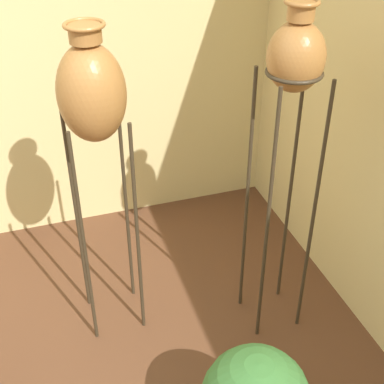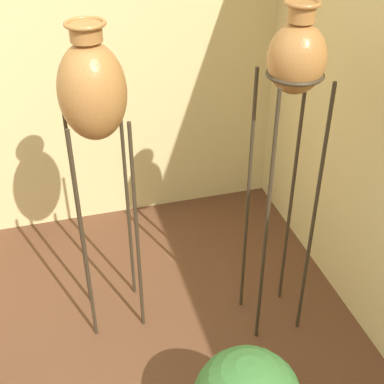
{
  "view_description": "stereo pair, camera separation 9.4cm",
  "coord_description": "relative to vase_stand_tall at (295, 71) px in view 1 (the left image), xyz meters",
  "views": [
    {
      "loc": [
        0.48,
        -1.27,
        2.45
      ],
      "look_at": [
        1.21,
        0.95,
        0.9
      ],
      "focal_mm": 50.0,
      "sensor_mm": 36.0,
      "label": 1
    },
    {
      "loc": [
        0.57,
        -1.3,
        2.45
      ],
      "look_at": [
        1.21,
        0.95,
        0.9
      ],
      "focal_mm": 50.0,
      "sensor_mm": 36.0,
      "label": 2
    }
  ],
  "objects": [
    {
      "name": "vase_stand_tall",
      "position": [
        0.0,
        0.0,
        0.0
      ],
      "size": [
        0.28,
        0.28,
        1.88
      ],
      "color": "#382D1E",
      "rests_on": "ground_plane"
    },
    {
      "name": "vase_stand_medium",
      "position": [
        -0.89,
        0.28,
        -0.13
      ],
      "size": [
        0.33,
        0.33,
        1.78
      ],
      "color": "#382D1E",
      "rests_on": "ground_plane"
    }
  ]
}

